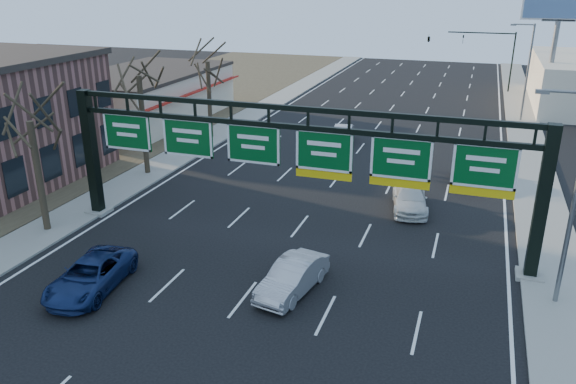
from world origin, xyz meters
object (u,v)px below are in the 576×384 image
at_px(car_silver_sedan, 292,277).
at_px(car_white_wagon, 410,198).
at_px(car_blue_suv, 91,275).
at_px(sign_gantry, 291,157).

height_order(car_silver_sedan, car_white_wagon, car_silver_sedan).
bearing_deg(car_silver_sedan, car_blue_suv, -151.71).
relative_size(car_blue_suv, car_silver_sedan, 1.15).
distance_m(car_blue_suv, car_white_wagon, 18.33).
bearing_deg(car_white_wagon, car_blue_suv, -141.24).
bearing_deg(sign_gantry, car_white_wagon, 51.08).
height_order(sign_gantry, car_white_wagon, sign_gantry).
xyz_separation_m(sign_gantry, car_silver_sedan, (1.65, -4.71, -3.91)).
bearing_deg(car_blue_suv, car_silver_sedan, 11.26).
height_order(sign_gantry, car_blue_suv, sign_gantry).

